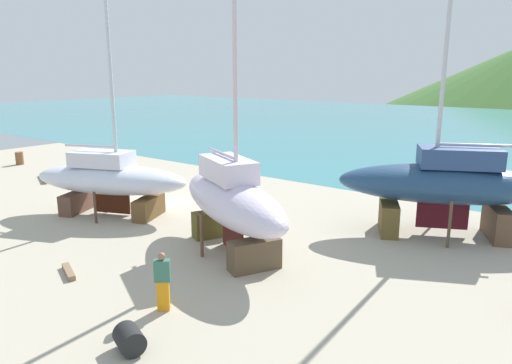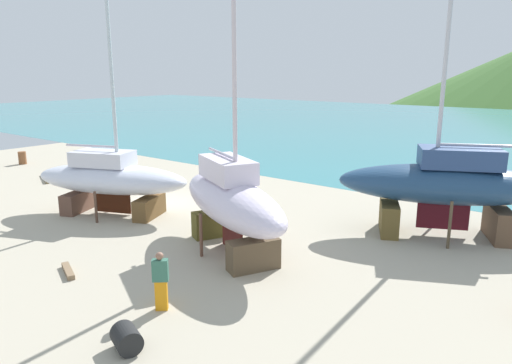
# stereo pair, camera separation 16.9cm
# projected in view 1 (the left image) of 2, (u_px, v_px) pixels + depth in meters

# --- Properties ---
(ground_plane) EXTENTS (48.15, 48.15, 0.00)m
(ground_plane) POSITION_uv_depth(u_px,v_px,m) (102.00, 222.00, 21.23)
(ground_plane) COLOR #ADA48E
(sea_water) EXTENTS (175.00, 70.81, 0.01)m
(sea_water) POSITION_uv_depth(u_px,v_px,m) (435.00, 127.00, 57.87)
(sea_water) COLOR teal
(sea_water) RESTS_ON ground
(sailboat_far_slipway) EXTENTS (7.69, 5.34, 12.18)m
(sailboat_far_slipway) POSITION_uv_depth(u_px,v_px,m) (232.00, 200.00, 17.37)
(sailboat_far_slipway) COLOR brown
(sailboat_far_slipway) RESTS_ON ground
(sailboat_mid_port) EXTENTS (7.94, 5.29, 12.45)m
(sailboat_mid_port) POSITION_uv_depth(u_px,v_px,m) (110.00, 179.00, 22.01)
(sailboat_mid_port) COLOR brown
(sailboat_mid_port) RESTS_ON ground
(sailboat_large_starboard) EXTENTS (8.83, 6.21, 13.19)m
(sailboat_large_starboard) POSITION_uv_depth(u_px,v_px,m) (446.00, 184.00, 19.08)
(sailboat_large_starboard) COLOR brown
(sailboat_large_starboard) RESTS_ON ground
(worker) EXTENTS (0.49, 0.47, 1.73)m
(worker) POSITION_uv_depth(u_px,v_px,m) (163.00, 280.00, 13.20)
(worker) COLOR orange
(worker) RESTS_ON ground
(barrel_rust_far) EXTENTS (0.93, 0.86, 0.63)m
(barrel_rust_far) POSITION_uv_depth(u_px,v_px,m) (130.00, 339.00, 11.36)
(barrel_rust_far) COLOR black
(barrel_rust_far) RESTS_ON ground
(barrel_tar_black) EXTENTS (1.11, 0.97, 0.64)m
(barrel_tar_black) POSITION_uv_depth(u_px,v_px,m) (109.00, 170.00, 30.84)
(barrel_tar_black) COLOR #5C3011
(barrel_tar_black) RESTS_ON ground
(barrel_tipped_left) EXTENTS (0.67, 0.67, 0.91)m
(barrel_tipped_left) POSITION_uv_depth(u_px,v_px,m) (19.00, 158.00, 34.27)
(barrel_tipped_left) COLOR brown
(barrel_tipped_left) RESTS_ON ground
(timber_short_skew) EXTENTS (2.50, 0.76, 0.18)m
(timber_short_skew) POSITION_uv_depth(u_px,v_px,m) (130.00, 175.00, 30.43)
(timber_short_skew) COLOR brown
(timber_short_skew) RESTS_ON ground
(timber_long_fore) EXTENTS (1.45, 0.86, 0.14)m
(timber_long_fore) POSITION_uv_depth(u_px,v_px,m) (222.00, 210.00, 22.77)
(timber_long_fore) COLOR #7A6047
(timber_long_fore) RESTS_ON ground
(timber_long_aft) EXTENTS (1.31, 0.71, 0.16)m
(timber_long_aft) POSITION_uv_depth(u_px,v_px,m) (69.00, 272.00, 15.76)
(timber_long_aft) COLOR #80664A
(timber_long_aft) RESTS_ON ground
(timber_plank_near) EXTENTS (2.59, 1.27, 0.19)m
(timber_plank_near) POSITION_uv_depth(u_px,v_px,m) (43.00, 178.00, 29.45)
(timber_plank_near) COLOR olive
(timber_plank_near) RESTS_ON ground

